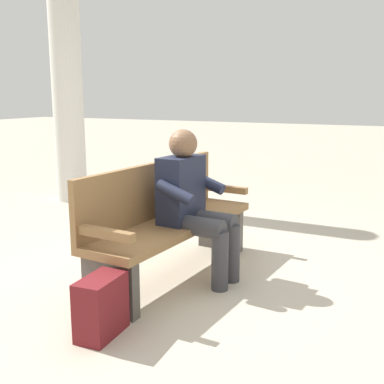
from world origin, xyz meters
The scene contains 5 objects.
ground_plane centered at (0.00, 0.00, 0.00)m, with size 40.00×40.00×0.00m, color #B7AD99.
bench_near centered at (-0.01, -0.07, 0.46)m, with size 1.83×0.62×0.90m.
person_seated centered at (-0.01, 0.16, 0.63)m, with size 0.59×0.59×1.18m.
backpack centered at (1.07, 0.06, 0.18)m, with size 0.35×0.25×0.37m.
support_pillar centered at (-1.88, -2.62, 1.96)m, with size 0.41×0.41×3.92m, color silver.
Camera 1 is at (3.26, 1.75, 1.45)m, focal length 45.08 mm.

